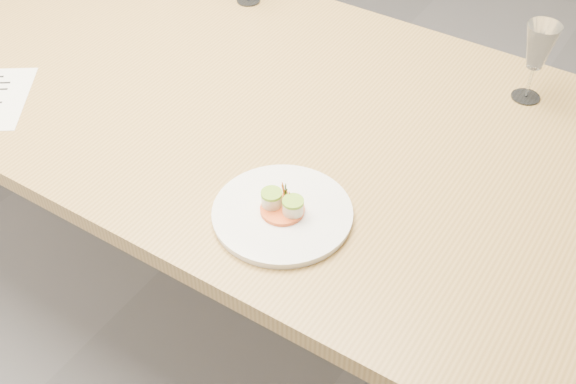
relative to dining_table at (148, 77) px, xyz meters
The scene contains 4 objects.
ground 0.68m from the dining_table, ahead, with size 7.00×7.00×0.00m, color slate.
dining_table is the anchor object (origin of this frame).
dinner_plate 0.68m from the dining_table, 25.73° to the right, with size 0.27×0.27×0.07m.
wine_glass_4 0.95m from the dining_table, 21.50° to the left, with size 0.08×0.08×0.19m.
Camera 1 is at (1.14, -1.11, 1.74)m, focal length 45.00 mm.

